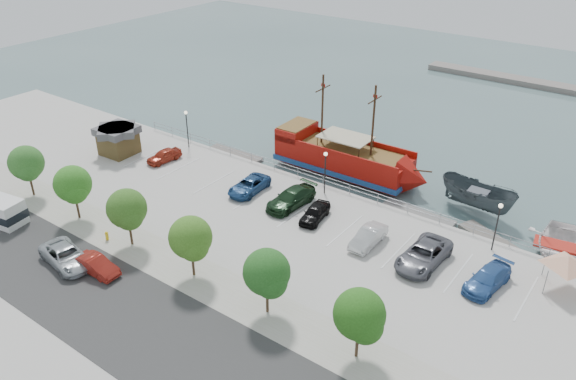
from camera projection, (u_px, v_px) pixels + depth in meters
The scene contains 33 objects.
ground at pixel (284, 232), 49.24m from camera, with size 160.00×160.00×0.00m, color #445F60.
land_slab at pixel (79, 378), 34.16m from camera, with size 100.00×58.00×1.20m, color #B6B3AE.
street at pixel (141, 325), 37.41m from camera, with size 100.00×8.00×0.04m, color #373737.
sidewalk at pixel (204, 280), 41.66m from camera, with size 100.00×4.00×0.05m, color #A29C8C.
seawall_railing at pixel (332, 183), 54.04m from camera, with size 50.00×0.06×1.00m.
far_shore at pixel (559, 88), 82.88m from camera, with size 40.00×3.00×0.80m, color slate.
pirate_ship at pixel (353, 161), 57.72m from camera, with size 16.99×4.99×10.68m.
patrol_boat at pixel (477, 198), 51.57m from camera, with size 2.80×7.44×2.88m, color #404A4F.
speedboat at pixel (559, 249), 45.53m from camera, with size 5.37×7.51×1.56m, color white.
dock_west at pixel (234, 155), 62.77m from camera, with size 6.84×1.95×0.39m, color slate.
dock_mid at pixel (417, 215), 51.34m from camera, with size 6.92×1.98×0.40m, color slate.
dock_east at pixel (492, 240), 47.79m from camera, with size 6.18×1.77×0.35m, color #69635C.
shed at pixel (118, 139), 60.48m from camera, with size 3.88×3.88×3.07m.
canopy_tent at pixel (569, 256), 39.56m from camera, with size 4.71×4.71×3.19m.
street_van at pixel (66, 256), 43.08m from camera, with size 2.44×5.29×1.47m, color #A3AAB0.
street_sedan at pixel (96, 265), 42.16m from camera, with size 1.41×4.05×1.33m, color maroon.
fire_hydrant at pixel (107, 235), 46.13m from camera, with size 0.28×0.28×0.81m.
lamp_post_left at pixel (187, 123), 61.26m from camera, with size 0.36×0.36×4.28m.
lamp_post_mid at pixel (325, 165), 51.96m from camera, with size 0.36×0.36×4.28m.
lamp_post_right at pixel (498, 219), 43.69m from camera, with size 0.36×0.36×4.28m.
tree_a at pixel (27, 164), 51.33m from camera, with size 3.30×3.20×5.00m.
tree_b at pixel (73, 186), 47.71m from camera, with size 3.30×3.20×5.00m.
tree_c at pixel (127, 210), 44.10m from camera, with size 3.30×3.20×5.00m.
tree_d at pixel (191, 240), 40.48m from camera, with size 3.30×3.20×5.00m.
tree_e at pixel (268, 274), 36.86m from camera, with size 3.30×3.20×5.00m.
tree_f at pixel (361, 317), 33.24m from camera, with size 3.30×3.20×5.00m.
parked_car_a at pixel (164, 156), 59.19m from camera, with size 1.56×3.88×1.32m, color #A42E1B.
parked_car_c at pixel (249, 186), 53.26m from camera, with size 2.24×4.85×1.35m, color navy.
parked_car_d at pixel (291, 198), 50.89m from camera, with size 2.21×5.44×1.58m, color black.
parked_car_e at pixel (315, 213), 48.87m from camera, with size 1.61×4.01×1.37m, color black.
parked_car_f at pixel (368, 237), 45.48m from camera, with size 1.48×4.26×1.40m, color silver.
parked_car_g at pixel (424, 255), 43.11m from camera, with size 2.69×5.83×1.62m, color slate.
parked_car_h at pixel (487, 279), 40.66m from camera, with size 1.95×4.80×1.39m, color #2F589A.
Camera 1 is at (24.70, -33.27, 25.86)m, focal length 35.00 mm.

